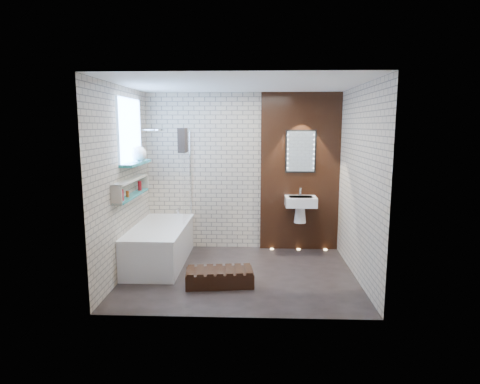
{
  "coord_description": "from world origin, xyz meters",
  "views": [
    {
      "loc": [
        0.22,
        -5.45,
        2.06
      ],
      "look_at": [
        0.0,
        0.15,
        1.15
      ],
      "focal_mm": 30.47,
      "sensor_mm": 36.0,
      "label": 1
    }
  ],
  "objects_px": {
    "walnut_step": "(220,278)",
    "led_mirror": "(301,151)",
    "bathtub": "(160,244)",
    "bath_screen": "(187,176)",
    "washbasin": "(301,205)"
  },
  "relations": [
    {
      "from": "bath_screen",
      "to": "led_mirror",
      "type": "bearing_deg",
      "value": 10.66
    },
    {
      "from": "bathtub",
      "to": "bath_screen",
      "type": "relative_size",
      "value": 1.24
    },
    {
      "from": "bathtub",
      "to": "led_mirror",
      "type": "xyz_separation_m",
      "value": [
        2.17,
        0.78,
        1.36
      ]
    },
    {
      "from": "washbasin",
      "to": "bathtub",
      "type": "bearing_deg",
      "value": -163.99
    },
    {
      "from": "washbasin",
      "to": "led_mirror",
      "type": "height_order",
      "value": "led_mirror"
    },
    {
      "from": "walnut_step",
      "to": "washbasin",
      "type": "bearing_deg",
      "value": 50.87
    },
    {
      "from": "washbasin",
      "to": "walnut_step",
      "type": "xyz_separation_m",
      "value": [
        -1.2,
        -1.47,
        -0.69
      ]
    },
    {
      "from": "bathtub",
      "to": "washbasin",
      "type": "distance_m",
      "value": 2.32
    },
    {
      "from": "bathtub",
      "to": "bath_screen",
      "type": "bearing_deg",
      "value": 51.1
    },
    {
      "from": "walnut_step",
      "to": "bathtub",
      "type": "bearing_deg",
      "value": 139.14
    },
    {
      "from": "bathtub",
      "to": "bath_screen",
      "type": "height_order",
      "value": "bath_screen"
    },
    {
      "from": "bath_screen",
      "to": "led_mirror",
      "type": "height_order",
      "value": "led_mirror"
    },
    {
      "from": "walnut_step",
      "to": "led_mirror",
      "type": "bearing_deg",
      "value": 53.71
    },
    {
      "from": "led_mirror",
      "to": "walnut_step",
      "type": "distance_m",
      "value": 2.55
    },
    {
      "from": "led_mirror",
      "to": "bathtub",
      "type": "bearing_deg",
      "value": -160.22
    }
  ]
}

